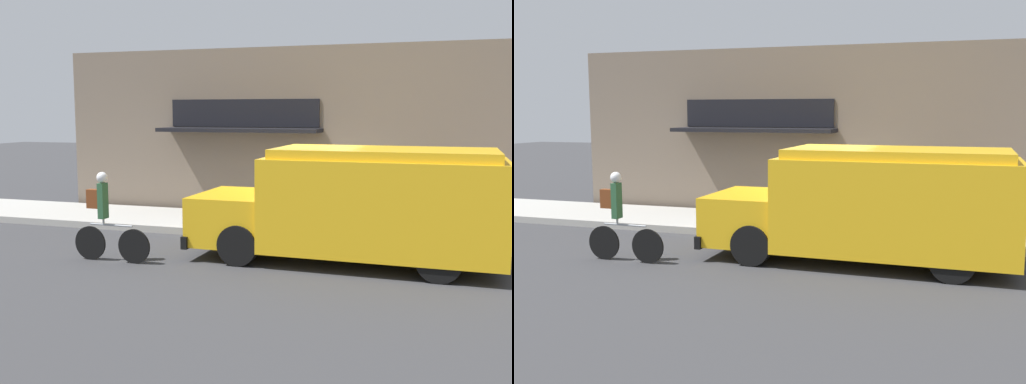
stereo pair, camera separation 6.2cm
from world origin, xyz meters
The scene contains 6 objects.
ground_plane centered at (0.00, 0.00, 0.00)m, with size 70.00×70.00×0.00m, color #38383A.
sidewalk centered at (0.00, 1.30, 0.08)m, with size 28.00×2.60×0.16m.
storefront centered at (-0.10, 2.84, 2.26)m, with size 14.80×1.09×4.49m.
school_bus centered at (1.48, -1.32, 1.11)m, with size 5.79×2.71×2.16m.
cyclist centered at (-3.12, -2.67, 0.82)m, with size 1.60×0.21×1.71m.
trash_bin centered at (2.47, 2.16, 0.65)m, with size 0.63×0.63×0.98m.
Camera 2 is at (2.99, -12.41, 2.82)m, focal length 42.00 mm.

